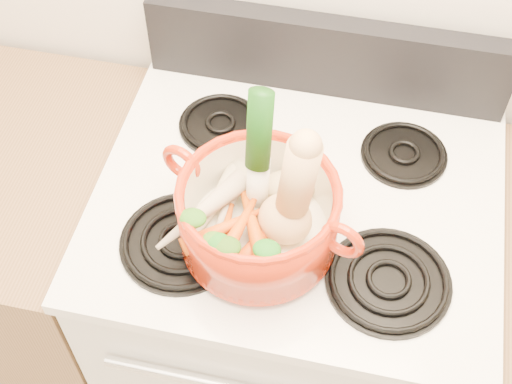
% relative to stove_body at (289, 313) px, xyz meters
% --- Properties ---
extents(stove_body, '(0.76, 0.65, 0.92)m').
position_rel_stove_body_xyz_m(stove_body, '(0.00, 0.00, 0.00)').
color(stove_body, silver).
rests_on(stove_body, floor).
extents(cooktop, '(0.78, 0.67, 0.03)m').
position_rel_stove_body_xyz_m(cooktop, '(0.00, 0.00, 0.47)').
color(cooktop, white).
rests_on(cooktop, stove_body).
extents(control_backsplash, '(0.76, 0.05, 0.18)m').
position_rel_stove_body_xyz_m(control_backsplash, '(0.00, 0.30, 0.58)').
color(control_backsplash, black).
rests_on(control_backsplash, cooktop).
extents(burner_front_left, '(0.22, 0.22, 0.02)m').
position_rel_stove_body_xyz_m(burner_front_left, '(-0.19, -0.16, 0.50)').
color(burner_front_left, black).
rests_on(burner_front_left, cooktop).
extents(burner_front_right, '(0.22, 0.22, 0.02)m').
position_rel_stove_body_xyz_m(burner_front_right, '(0.19, -0.16, 0.50)').
color(burner_front_right, black).
rests_on(burner_front_right, cooktop).
extents(burner_back_left, '(0.17, 0.17, 0.02)m').
position_rel_stove_body_xyz_m(burner_back_left, '(-0.19, 0.14, 0.50)').
color(burner_back_left, black).
rests_on(burner_back_left, cooktop).
extents(burner_back_right, '(0.17, 0.17, 0.02)m').
position_rel_stove_body_xyz_m(burner_back_right, '(0.19, 0.14, 0.50)').
color(burner_back_right, black).
rests_on(burner_back_right, cooktop).
extents(dutch_oven, '(0.35, 0.35, 0.14)m').
position_rel_stove_body_xyz_m(dutch_oven, '(-0.05, -0.13, 0.58)').
color(dutch_oven, '#A9230A').
rests_on(dutch_oven, burner_front_left).
extents(pot_handle_left, '(0.08, 0.04, 0.08)m').
position_rel_stove_body_xyz_m(pot_handle_left, '(-0.20, -0.08, 0.62)').
color(pot_handle_left, '#A9230A').
rests_on(pot_handle_left, dutch_oven).
extents(pot_handle_right, '(0.08, 0.04, 0.08)m').
position_rel_stove_body_xyz_m(pot_handle_right, '(0.10, -0.18, 0.62)').
color(pot_handle_right, '#A9230A').
rests_on(pot_handle_right, dutch_oven).
extents(squash, '(0.15, 0.14, 0.25)m').
position_rel_stove_body_xyz_m(squash, '(-0.00, -0.13, 0.66)').
color(squash, '#DDB571').
rests_on(squash, dutch_oven).
extents(leek, '(0.05, 0.09, 0.29)m').
position_rel_stove_body_xyz_m(leek, '(-0.06, -0.08, 0.68)').
color(leek, white).
rests_on(leek, dutch_oven).
extents(ginger, '(0.11, 0.09, 0.05)m').
position_rel_stove_body_xyz_m(ginger, '(-0.02, -0.04, 0.56)').
color(ginger, tan).
rests_on(ginger, dutch_oven).
extents(parsnip_0, '(0.06, 0.20, 0.05)m').
position_rel_stove_body_xyz_m(parsnip_0, '(-0.11, -0.10, 0.56)').
color(parsnip_0, beige).
rests_on(parsnip_0, dutch_oven).
extents(parsnip_1, '(0.10, 0.22, 0.06)m').
position_rel_stove_body_xyz_m(parsnip_1, '(-0.13, -0.09, 0.56)').
color(parsnip_1, beige).
rests_on(parsnip_1, dutch_oven).
extents(parsnip_2, '(0.12, 0.17, 0.05)m').
position_rel_stove_body_xyz_m(parsnip_2, '(-0.08, -0.09, 0.57)').
color(parsnip_2, beige).
rests_on(parsnip_2, dutch_oven).
extents(parsnip_3, '(0.16, 0.19, 0.06)m').
position_rel_stove_body_xyz_m(parsnip_3, '(-0.15, -0.14, 0.58)').
color(parsnip_3, beige).
rests_on(parsnip_3, dutch_oven).
extents(carrot_0, '(0.10, 0.18, 0.05)m').
position_rel_stove_body_xyz_m(carrot_0, '(-0.04, -0.17, 0.56)').
color(carrot_0, '#C54409').
rests_on(carrot_0, dutch_oven).
extents(carrot_1, '(0.03, 0.14, 0.04)m').
position_rel_stove_body_xyz_m(carrot_1, '(-0.10, -0.17, 0.56)').
color(carrot_1, '#C55E09').
rests_on(carrot_1, dutch_oven).
extents(carrot_2, '(0.11, 0.19, 0.05)m').
position_rel_stove_body_xyz_m(carrot_2, '(-0.05, -0.15, 0.57)').
color(carrot_2, orange).
rests_on(carrot_2, dutch_oven).
extents(carrot_3, '(0.14, 0.13, 0.05)m').
position_rel_stove_body_xyz_m(carrot_3, '(-0.10, -0.17, 0.57)').
color(carrot_3, '#DF4C0B').
rests_on(carrot_3, dutch_oven).
extents(carrot_4, '(0.07, 0.17, 0.05)m').
position_rel_stove_body_xyz_m(carrot_4, '(-0.08, -0.17, 0.58)').
color(carrot_4, '#D95F0A').
rests_on(carrot_4, dutch_oven).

